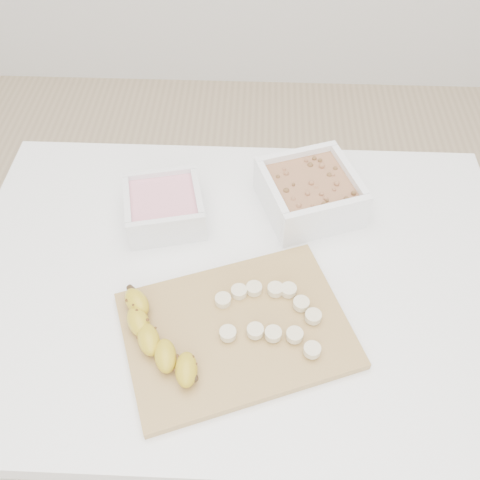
{
  "coord_description": "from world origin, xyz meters",
  "views": [
    {
      "loc": [
        0.03,
        -0.57,
        1.52
      ],
      "look_at": [
        0.0,
        0.03,
        0.81
      ],
      "focal_mm": 40.0,
      "sensor_mm": 36.0,
      "label": 1
    }
  ],
  "objects_px": {
    "cutting_board": "(236,330)",
    "banana": "(158,339)",
    "table": "(239,304)",
    "bowl_granola": "(310,192)",
    "bowl_yogurt": "(164,206)"
  },
  "relations": [
    {
      "from": "cutting_board",
      "to": "banana",
      "type": "relative_size",
      "value": 1.81
    },
    {
      "from": "table",
      "to": "bowl_granola",
      "type": "xyz_separation_m",
      "value": [
        0.13,
        0.17,
        0.14
      ]
    },
    {
      "from": "bowl_granola",
      "to": "banana",
      "type": "height_order",
      "value": "bowl_granola"
    },
    {
      "from": "bowl_yogurt",
      "to": "bowl_granola",
      "type": "distance_m",
      "value": 0.28
    },
    {
      "from": "cutting_board",
      "to": "table",
      "type": "bearing_deg",
      "value": 90.15
    },
    {
      "from": "cutting_board",
      "to": "banana",
      "type": "distance_m",
      "value": 0.13
    },
    {
      "from": "bowl_yogurt",
      "to": "cutting_board",
      "type": "xyz_separation_m",
      "value": [
        0.15,
        -0.25,
        -0.03
      ]
    },
    {
      "from": "banana",
      "to": "cutting_board",
      "type": "bearing_deg",
      "value": -11.02
    },
    {
      "from": "cutting_board",
      "to": "bowl_granola",
      "type": "bearing_deg",
      "value": 66.19
    },
    {
      "from": "bowl_yogurt",
      "to": "banana",
      "type": "relative_size",
      "value": 0.87
    },
    {
      "from": "table",
      "to": "bowl_yogurt",
      "type": "distance_m",
      "value": 0.24
    },
    {
      "from": "table",
      "to": "cutting_board",
      "type": "distance_m",
      "value": 0.16
    },
    {
      "from": "table",
      "to": "bowl_yogurt",
      "type": "height_order",
      "value": "bowl_yogurt"
    },
    {
      "from": "table",
      "to": "bowl_granola",
      "type": "relative_size",
      "value": 4.54
    },
    {
      "from": "table",
      "to": "cutting_board",
      "type": "relative_size",
      "value": 2.8
    }
  ]
}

